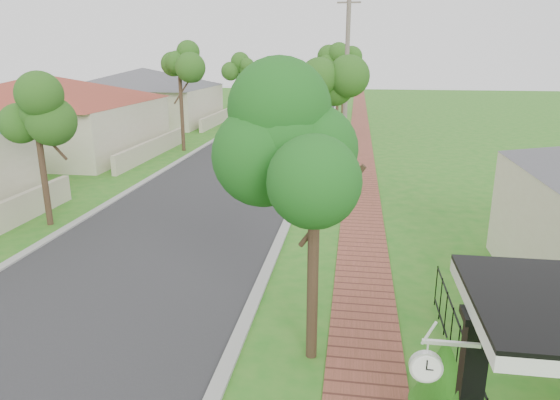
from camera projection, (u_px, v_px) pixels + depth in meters
The scene contains 14 objects.
ground at pixel (178, 394), 8.70m from camera, with size 160.00×160.00×0.00m, color #27751C.
road at pixel (249, 159), 28.11m from camera, with size 7.00×120.00×0.02m, color #28282B.
kerb_right at pixel (313, 161), 27.59m from camera, with size 0.30×120.00×0.10m, color #9E9E99.
kerb_left at pixel (187, 157), 28.63m from camera, with size 0.30×120.00×0.10m, color #9E9E99.
sidewalk at pixel (361, 163), 27.22m from camera, with size 1.50×120.00×0.03m, color #984D3D.
picket_fence at pixel (474, 396), 7.85m from camera, with size 0.03×8.02×1.00m.
street_trees at pixel (271, 72), 33.31m from camera, with size 10.70×37.65×5.89m.
far_house_red at pixel (48, 114), 29.17m from camera, with size 15.56×15.56×4.60m.
far_house_grey at pixel (145, 95), 42.45m from camera, with size 15.56×15.56×4.60m.
parked_car_red at pixel (297, 132), 32.85m from camera, with size 1.84×4.57×1.56m, color maroon.
parked_car_white at pixel (306, 120), 39.24m from camera, with size 1.51×4.33×1.43m, color white.
near_tree at pixel (315, 158), 8.70m from camera, with size 1.94×1.94×4.99m.
utility_pole at pixel (346, 81), 26.13m from camera, with size 1.20×0.24×8.59m.
station_clock at pixel (428, 365), 6.27m from camera, with size 0.83×0.13×0.59m.
Camera 1 is at (2.87, -7.05, 5.70)m, focal length 32.00 mm.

